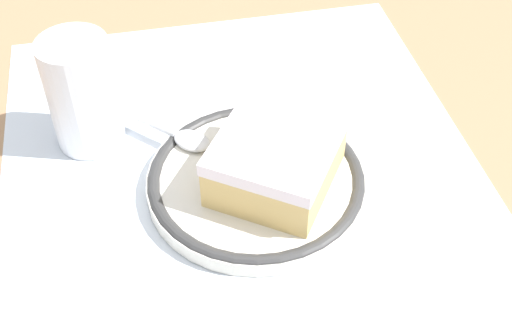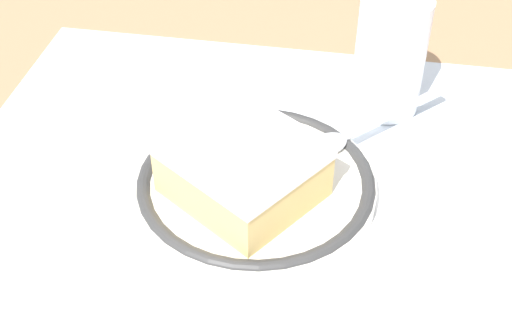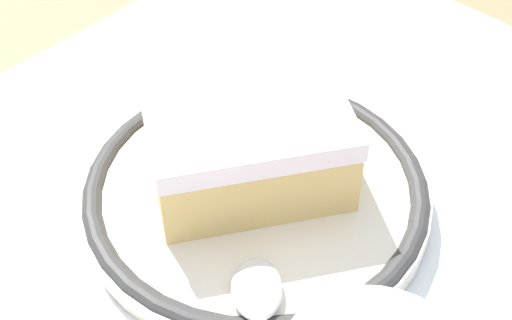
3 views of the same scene
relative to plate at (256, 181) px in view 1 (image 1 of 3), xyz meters
The scene contains 7 objects.
ground_plane 0.01m from the plate, 46.86° to the left, with size 2.40×2.40×0.00m, color #9E7551.
placemat 0.01m from the plate, 46.86° to the left, with size 0.50×0.41×0.00m, color silver.
plate is the anchor object (origin of this frame).
cake_slice 0.03m from the plate, 115.54° to the right, with size 0.13×0.13×0.05m.
spoon 0.10m from the plate, 43.98° to the left, with size 0.12×0.12×0.01m.
cup 0.17m from the plate, 55.47° to the left, with size 0.06×0.06×0.10m.
napkin 0.15m from the plate, 11.62° to the right, with size 0.14×0.13×0.00m, color white.
Camera 1 is at (-0.39, 0.07, 0.42)m, focal length 47.00 mm.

